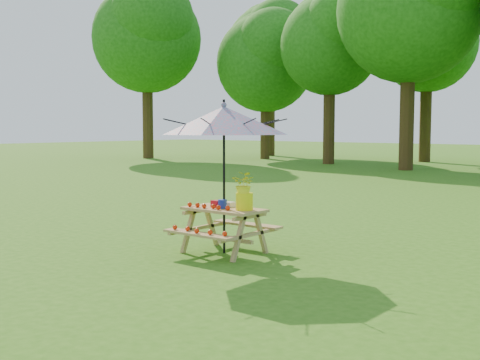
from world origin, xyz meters
The scene contains 5 objects.
picnic_table centered at (-3.74, 2.60, 0.33)m, with size 1.20×1.32×0.67m.
patio_umbrella centered at (-3.74, 2.60, 1.95)m, with size 2.48×2.48×2.25m.
produce_bins centered at (-3.80, 2.62, 0.72)m, with size 0.31×0.35×0.13m.
tomatoes_row centered at (-3.89, 2.42, 0.71)m, with size 0.77×0.13×0.07m, color red, non-canonical shape.
flower_bucket centered at (-3.38, 2.63, 0.97)m, with size 0.39×0.35×0.56m.
Camera 1 is at (1.94, -4.04, 1.86)m, focal length 45.00 mm.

